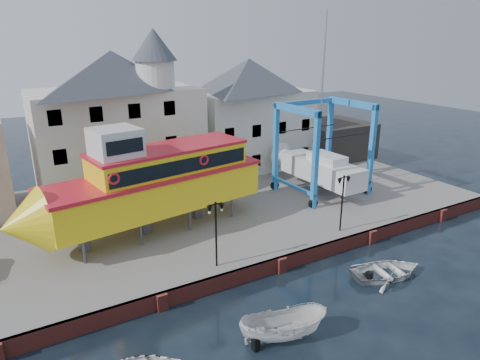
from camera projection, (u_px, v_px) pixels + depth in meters
ground at (281, 272)px, 27.40m from camera, size 140.00×140.00×0.00m
hardstanding at (206, 208)px, 36.27m from camera, size 44.00×22.00×1.00m
quay_wall at (280, 264)px, 27.33m from camera, size 44.00×0.47×1.00m
building_white_main at (118, 119)px, 37.84m from camera, size 14.00×8.30×14.00m
building_white_right at (249, 113)px, 45.15m from camera, size 12.00×8.00×11.20m
shed_dark at (331, 139)px, 49.40m from camera, size 8.00×7.00×4.00m
lamp_post_left at (216, 218)px, 25.16m from camera, size 1.12×0.32×4.20m
lamp_post_right at (343, 189)px, 29.90m from camera, size 1.12×0.32×4.20m
tour_boat at (143, 184)px, 29.39m from camera, size 18.34×6.94×7.79m
travel_lift at (315, 162)px, 38.57m from camera, size 7.36×10.25×15.36m
motorboat_a at (283, 339)px, 21.31m from camera, size 4.78×2.96×1.73m
motorboat_b at (387, 276)px, 26.91m from camera, size 5.27×4.25×0.97m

